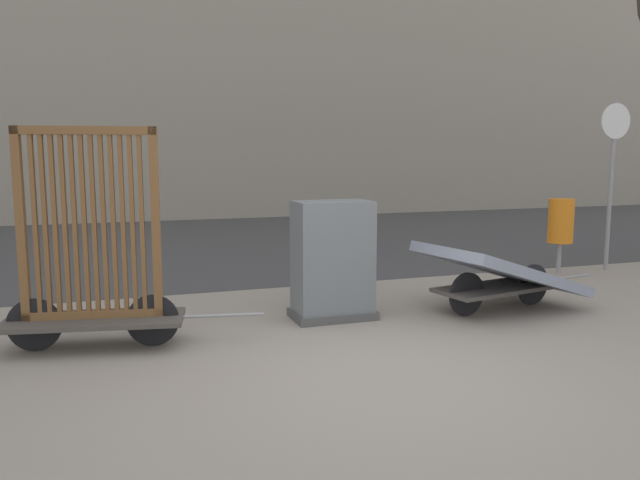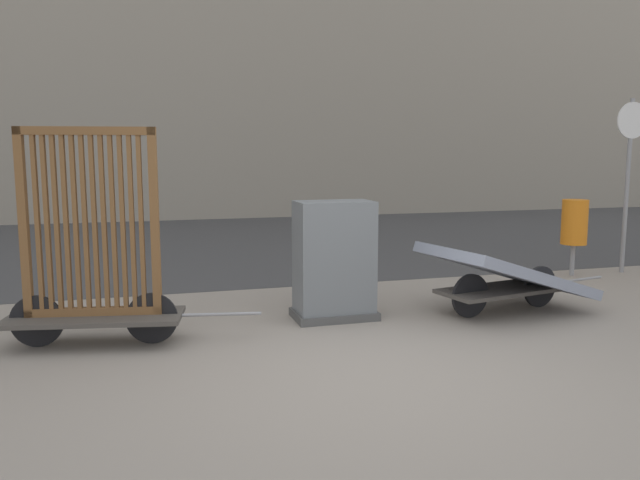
# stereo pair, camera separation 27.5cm
# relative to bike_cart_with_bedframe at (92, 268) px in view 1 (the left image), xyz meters

# --- Properties ---
(ground_plane) EXTENTS (60.00, 60.00, 0.00)m
(ground_plane) POSITION_rel_bike_cart_with_bedframe_xyz_m (2.04, -1.36, -0.70)
(ground_plane) COLOR gray
(road_strip) EXTENTS (56.00, 8.57, 0.01)m
(road_strip) POSITION_rel_bike_cart_with_bedframe_xyz_m (2.04, 6.15, -0.70)
(road_strip) COLOR #424244
(road_strip) RESTS_ON ground_plane
(bike_cart_with_bedframe) EXTENTS (2.22, 0.83, 1.89)m
(bike_cart_with_bedframe) POSITION_rel_bike_cart_with_bedframe_xyz_m (0.00, 0.00, 0.00)
(bike_cart_with_bedframe) COLOR #4C4742
(bike_cart_with_bedframe) RESTS_ON ground_plane
(bike_cart_with_mattress) EXTENTS (2.34, 1.38, 0.74)m
(bike_cart_with_mattress) POSITION_rel_bike_cart_with_bedframe_xyz_m (4.10, 0.00, -0.30)
(bike_cart_with_mattress) COLOR #4C4742
(bike_cart_with_mattress) RESTS_ON ground_plane
(utility_cabinet) EXTENTS (0.83, 0.51, 1.20)m
(utility_cabinet) POSITION_rel_bike_cart_with_bedframe_xyz_m (2.27, 0.27, -0.14)
(utility_cabinet) COLOR #4C4C4C
(utility_cabinet) RESTS_ON ground_plane
(trash_bin) EXTENTS (0.35, 0.35, 1.05)m
(trash_bin) POSITION_rel_bike_cart_with_bedframe_xyz_m (6.11, 1.51, 0.03)
(trash_bin) COLOR gray
(trash_bin) RESTS_ON ground_plane
(sign_post) EXTENTS (0.50, 0.06, 2.42)m
(sign_post) POSITION_rel_bike_cart_with_bedframe_xyz_m (6.95, 1.51, 0.84)
(sign_post) COLOR gray
(sign_post) RESTS_ON ground_plane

